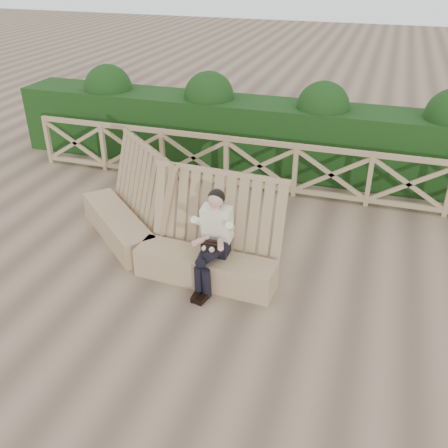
% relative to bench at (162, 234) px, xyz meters
% --- Properties ---
extents(ground, '(60.00, 60.00, 0.00)m').
position_rel_bench_xyz_m(ground, '(0.87, -0.62, -0.40)').
color(ground, brown).
rests_on(ground, ground).
extents(bench, '(3.91, 2.13, 1.59)m').
position_rel_bench_xyz_m(bench, '(0.00, 0.00, 0.00)').
color(bench, '#8E7451').
rests_on(bench, ground).
extents(woman, '(0.43, 0.91, 1.48)m').
position_rel_bench_xyz_m(woman, '(1.03, -0.43, 0.39)').
color(woman, black).
rests_on(woman, ground).
extents(guardrail, '(10.10, 0.09, 1.10)m').
position_rel_bench_xyz_m(guardrail, '(0.87, 2.88, 0.15)').
color(guardrail, '#87704E').
rests_on(guardrail, ground).
extents(hedge, '(12.00, 1.20, 1.50)m').
position_rel_bench_xyz_m(hedge, '(0.87, 4.08, 0.35)').
color(hedge, black).
rests_on(hedge, ground).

